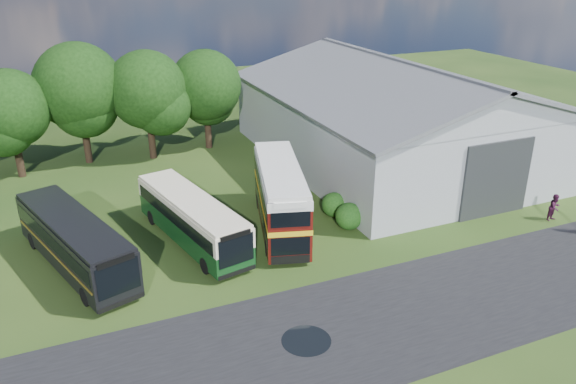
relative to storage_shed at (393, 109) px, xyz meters
name	(u,v)px	position (x,y,z in m)	size (l,w,h in m)	color
ground	(308,298)	(-15.00, -15.98, -4.17)	(120.00, 120.00, 0.00)	#1B3611
asphalt_road	(393,317)	(-12.00, -18.98, -4.17)	(60.00, 8.00, 0.02)	black
puddle	(306,341)	(-16.50, -18.98, -4.17)	(2.20, 2.20, 0.01)	black
storage_shed	(393,109)	(0.00, 0.00, 0.00)	(18.80, 24.80, 8.15)	gray
tree_left_b	(9,109)	(-28.00, 7.52, 1.09)	(5.78, 5.78, 8.16)	black
tree_mid	(79,87)	(-23.00, 8.82, 2.02)	(6.80, 6.80, 9.60)	black
tree_right_a	(147,90)	(-18.00, 7.82, 1.52)	(6.26, 6.26, 8.83)	black
tree_right_b	(206,86)	(-13.00, 8.62, 1.27)	(5.98, 5.98, 8.45)	black
shrub_front	(348,227)	(-9.40, -9.98, -4.17)	(1.70, 1.70, 1.70)	#194714
shrub_mid	(333,215)	(-9.40, -7.98, -4.17)	(1.60, 1.60, 1.60)	#194714
bus_green_single	(192,219)	(-18.70, -8.01, -2.67)	(4.41, 10.47, 2.81)	black
bus_maroon_double	(280,198)	(-13.34, -8.46, -2.11)	(5.00, 9.87, 4.12)	black
bus_dark_single	(74,242)	(-25.15, -8.41, -2.61)	(5.55, 10.87, 2.93)	black
visitor_b	(555,208)	(3.01, -14.23, -3.29)	(0.85, 0.67, 1.76)	#3D132F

